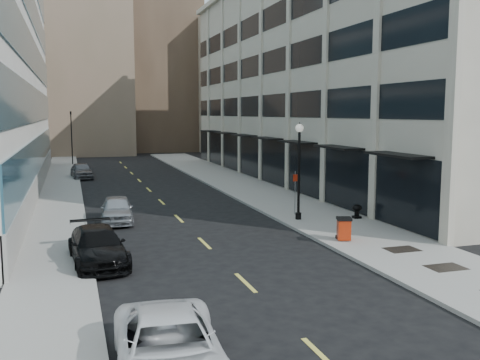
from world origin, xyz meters
TOP-DOWN VIEW (x-y plane):
  - ground at (0.00, 0.00)m, footprint 160.00×160.00m
  - sidewalk_right at (7.50, 20.00)m, footprint 5.00×80.00m
  - sidewalk_left at (-6.50, 20.00)m, footprint 3.00×80.00m
  - building_right at (16.94, 26.99)m, footprint 15.30×46.50m
  - skyline_tan_near at (-4.00, 68.00)m, footprint 14.00×18.00m
  - skyline_brown at (8.00, 72.00)m, footprint 12.00×16.00m
  - skyline_tan_far at (-14.00, 78.00)m, footprint 12.00×14.00m
  - skyline_stone at (18.00, 66.00)m, footprint 10.00×14.00m
  - grate_mid at (7.60, 1.00)m, footprint 1.40×1.00m
  - grate_far at (7.60, 3.80)m, footprint 1.40×1.00m
  - road_centerline at (0.00, 17.00)m, footprint 0.15×68.20m
  - traffic_signal at (-5.50, 48.00)m, footprint 0.66×0.66m
  - car_white_van at (-3.76, -4.00)m, footprint 2.78×5.34m
  - car_black_pickup at (-4.80, 6.00)m, footprint 2.39×5.07m
  - car_silver_sedan at (-3.40, 14.00)m, footprint 1.99×4.33m
  - car_grey_sedan at (-4.79, 35.00)m, footprint 2.11×4.41m
  - trash_bin at (6.04, 6.05)m, footprint 0.82×0.82m
  - lamppost at (6.05, 11.15)m, footprint 0.44×0.44m
  - sign_post at (6.40, 12.42)m, footprint 0.29×0.08m
  - urn_planter at (9.25, 10.45)m, footprint 0.55×0.55m

SIDE VIEW (x-z plane):
  - ground at x=0.00m, z-range 0.00..0.00m
  - road_centerline at x=0.00m, z-range 0.00..0.01m
  - sidewalk_right at x=7.50m, z-range 0.00..0.15m
  - sidewalk_left at x=-6.50m, z-range 0.00..0.15m
  - grate_mid at x=7.60m, z-range 0.15..0.16m
  - grate_far at x=7.60m, z-range 0.15..0.16m
  - urn_planter at x=9.25m, z-range 0.23..0.99m
  - car_black_pickup at x=-4.80m, z-range 0.00..1.43m
  - car_white_van at x=-3.76m, z-range 0.00..1.44m
  - trash_bin at x=6.04m, z-range 0.19..1.25m
  - car_silver_sedan at x=-3.40m, z-range 0.00..1.44m
  - car_grey_sedan at x=-4.79m, z-range 0.00..1.45m
  - sign_post at x=6.40m, z-range 0.50..2.97m
  - lamppost at x=6.05m, z-range 0.61..5.91m
  - traffic_signal at x=-5.50m, z-range 2.23..9.21m
  - building_right at x=16.94m, z-range -0.13..18.12m
  - skyline_stone at x=18.00m, z-range 0.00..20.00m
  - skyline_tan_far at x=-14.00m, z-range 0.00..22.00m
  - skyline_tan_near at x=-4.00m, z-range 0.00..28.00m
  - skyline_brown at x=8.00m, z-range 0.00..34.00m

